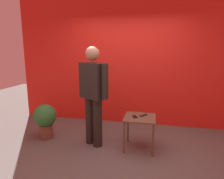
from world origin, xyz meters
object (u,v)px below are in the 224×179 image
object	(u,v)px
standing_person	(93,92)
side_table	(140,122)
tv_remote	(144,115)
potted_plant	(45,118)
cell_phone	(135,117)

from	to	relation	value
standing_person	side_table	world-z (taller)	standing_person
standing_person	tv_remote	world-z (taller)	standing_person
tv_remote	potted_plant	distance (m)	1.91
standing_person	cell_phone	world-z (taller)	standing_person
side_table	tv_remote	size ratio (longest dim) A/B	3.45
side_table	tv_remote	world-z (taller)	tv_remote
tv_remote	cell_phone	bearing A→B (deg)	-109.37
cell_phone	standing_person	bearing A→B (deg)	159.16
tv_remote	standing_person	bearing A→B (deg)	-138.38
cell_phone	side_table	bearing A→B (deg)	-5.88
tv_remote	potted_plant	size ratio (longest dim) A/B	0.25
side_table	tv_remote	distance (m)	0.14
standing_person	cell_phone	distance (m)	0.86
standing_person	side_table	distance (m)	0.98
standing_person	tv_remote	distance (m)	0.99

